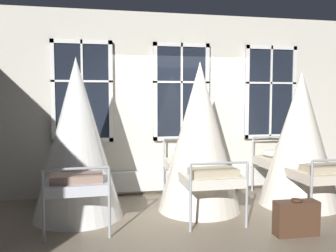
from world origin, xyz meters
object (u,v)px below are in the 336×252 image
at_px(cot_first, 77,140).
at_px(cot_second, 199,138).
at_px(suitcase_dark, 296,218).
at_px(cot_third, 300,140).

relative_size(cot_first, cot_second, 1.01).
xyz_separation_m(cot_second, suitcase_dark, (0.89, -1.31, -0.90)).
relative_size(cot_third, suitcase_dark, 3.87).
bearing_deg(cot_first, suitcase_dark, -117.12).
height_order(cot_second, suitcase_dark, cot_second).
bearing_deg(cot_first, cot_third, -92.90).
xyz_separation_m(cot_first, cot_second, (1.85, 0.01, -0.01)).
bearing_deg(cot_second, suitcase_dark, -145.56).
distance_m(cot_second, suitcase_dark, 1.82).
bearing_deg(suitcase_dark, cot_first, 155.47).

